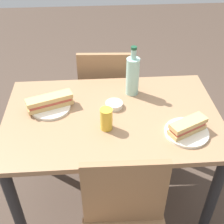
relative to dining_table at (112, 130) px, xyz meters
name	(u,v)px	position (x,y,z in m)	size (l,w,h in m)	color
ground_plane	(112,196)	(0.00, 0.00, -0.62)	(8.00, 8.00, 0.00)	#47382D
dining_table	(112,130)	(0.00, 0.00, 0.00)	(1.20, 0.76, 0.74)	#997251
chair_far	(106,92)	(0.00, 0.58, -0.12)	(0.42, 0.42, 0.87)	#936B47
plate_near	(51,107)	(-0.34, 0.08, 0.12)	(0.23, 0.23, 0.01)	silver
baguette_sandwich_near	(50,102)	(-0.34, 0.08, 0.16)	(0.27, 0.16, 0.07)	tan
knife_near	(46,102)	(-0.37, 0.12, 0.13)	(0.16, 0.10, 0.01)	silver
plate_far	(186,132)	(0.37, -0.18, 0.12)	(0.23, 0.23, 0.01)	silver
baguette_sandwich_far	(188,126)	(0.37, -0.18, 0.16)	(0.21, 0.15, 0.07)	tan
knife_far	(179,126)	(0.34, -0.14, 0.13)	(0.16, 0.10, 0.01)	silver
water_bottle	(133,75)	(0.14, 0.21, 0.24)	(0.08, 0.08, 0.31)	#99C6B7
beer_glass	(106,119)	(-0.04, -0.11, 0.18)	(0.07, 0.07, 0.12)	gold
olive_bowl	(114,105)	(0.02, 0.07, 0.13)	(0.10, 0.10, 0.03)	silver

